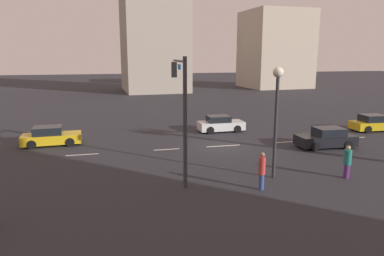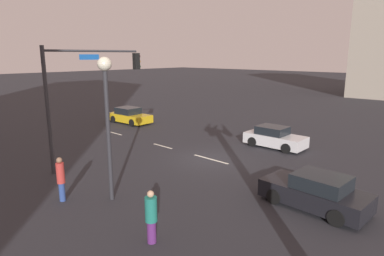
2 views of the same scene
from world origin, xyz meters
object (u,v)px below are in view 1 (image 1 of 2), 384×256
at_px(traffic_signal, 181,96).
at_px(car_2, 326,138).
at_px(car_1, 374,123).
at_px(building_1, 275,50).
at_px(building_0, 153,34).
at_px(car_3, 220,124).
at_px(pedestrian_1, 262,170).
at_px(pedestrian_0, 347,161).
at_px(car_4, 51,136).
at_px(streetlamp, 277,101).

bearing_deg(traffic_signal, car_2, -163.09).
height_order(car_1, building_1, building_1).
height_order(car_2, building_0, building_0).
distance_m(building_0, building_1, 25.82).
height_order(car_3, building_1, building_1).
bearing_deg(pedestrian_1, building_0, -91.86).
bearing_deg(car_2, car_3, -50.73).
height_order(car_1, car_2, car_2).
xyz_separation_m(car_1, pedestrian_0, (10.53, 10.27, 0.30)).
bearing_deg(traffic_signal, pedestrian_1, 137.49).
xyz_separation_m(car_2, car_3, (5.76, -7.05, -0.02)).
bearing_deg(car_2, building_1, -112.22).
height_order(car_2, car_4, car_2).
xyz_separation_m(car_4, building_1, (-38.79, -41.63, 7.17)).
xyz_separation_m(car_4, traffic_signal, (-8.05, 8.92, 3.80)).
bearing_deg(pedestrian_1, car_1, -145.67).
xyz_separation_m(car_1, building_1, (-11.57, -42.92, 7.16)).
height_order(car_4, streetlamp, streetlamp).
bearing_deg(traffic_signal, pedestrian_0, 163.01).
bearing_deg(car_4, streetlamp, 140.69).
bearing_deg(pedestrian_1, building_1, -116.98).
bearing_deg(car_1, traffic_signal, 21.70).
height_order(streetlamp, building_1, building_1).
relative_size(car_3, streetlamp, 0.67).
height_order(car_2, car_3, car_2).
relative_size(car_2, streetlamp, 0.71).
height_order(car_3, car_4, car_4).
relative_size(car_4, traffic_signal, 0.66).
height_order(pedestrian_0, building_0, building_0).
xyz_separation_m(car_3, building_0, (0.65, -38.42, 9.81)).
bearing_deg(traffic_signal, car_4, -47.92).
xyz_separation_m(car_1, car_4, (27.22, -1.29, -0.01)).
xyz_separation_m(pedestrian_0, pedestrian_1, (5.22, 0.49, 0.08)).
bearing_deg(building_0, building_1, -178.59).
bearing_deg(building_1, streetlamp, 60.81).
height_order(traffic_signal, streetlamp, traffic_signal).
relative_size(streetlamp, building_1, 0.38).
relative_size(car_4, pedestrian_0, 2.35).
height_order(car_1, traffic_signal, traffic_signal).
bearing_deg(pedestrian_0, car_4, -34.70).
bearing_deg(car_1, pedestrian_1, 34.33).
bearing_deg(pedestrian_0, streetlamp, -14.90).
relative_size(car_3, building_1, 0.26).
bearing_deg(car_1, car_3, -12.32).
height_order(traffic_signal, building_1, building_1).
distance_m(car_4, streetlamp, 17.01).
height_order(car_1, car_3, car_1).
distance_m(traffic_signal, streetlamp, 5.09).
distance_m(car_4, pedestrian_1, 16.64).
bearing_deg(car_4, building_1, -132.98).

